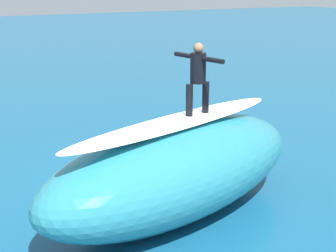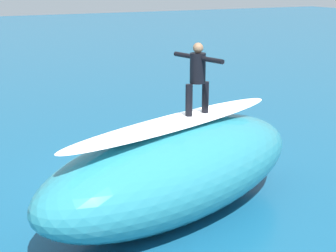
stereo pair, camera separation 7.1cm
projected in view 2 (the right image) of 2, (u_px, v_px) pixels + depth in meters
The scene contains 9 objects.
ground_plane at pixel (149, 182), 12.70m from camera, with size 120.00×120.00×0.00m, color #145175.
wave_crest at pixel (177, 169), 10.76m from camera, with size 6.86×2.68×1.99m, color teal.
wave_foam_lip at pixel (177, 122), 10.47m from camera, with size 5.83×0.94×0.08m, color white.
surfboard_riding at pixel (197, 116), 10.90m from camera, with size 1.89×0.55×0.06m, color #E0563D.
surfer_riding at pixel (198, 74), 10.64m from camera, with size 0.60×1.43×1.52m.
surfboard_paddling at pixel (145, 163), 13.87m from camera, with size 2.14×0.48×0.09m, color #EAE5C6.
surfer_paddling at pixel (143, 156), 13.92m from camera, with size 0.41×1.74×0.31m.
foam_patch_near at pixel (98, 160), 14.12m from camera, with size 0.64×0.63×0.08m, color white.
foam_patch_mid at pixel (153, 139), 15.89m from camera, with size 1.00×0.64×0.13m, color white.
Camera 2 is at (5.05, 10.71, 4.83)m, focal length 55.39 mm.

